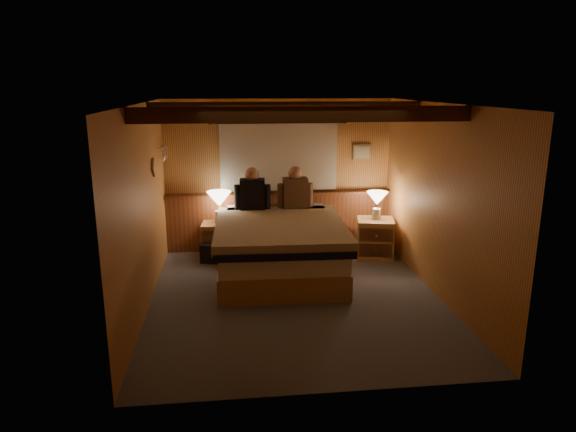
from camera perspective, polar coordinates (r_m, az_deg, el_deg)
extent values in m
plane|color=#4C505B|center=(6.58, 0.81, -8.98)|extent=(4.20, 4.20, 0.00)
plane|color=#D88F51|center=(6.04, 0.89, 12.39)|extent=(4.20, 4.20, 0.00)
plane|color=#D4944C|center=(8.25, -1.06, 4.56)|extent=(3.60, 0.00, 3.60)
plane|color=#D4944C|center=(6.23, -15.79, 0.76)|extent=(0.00, 4.20, 4.20)
plane|color=#D4944C|center=(6.68, 16.36, 1.60)|extent=(0.00, 4.20, 4.20)
plane|color=#D4944C|center=(4.21, 4.59, -5.26)|extent=(3.60, 0.00, 3.60)
cube|color=brown|center=(8.35, -1.00, -0.59)|extent=(3.60, 0.12, 0.90)
cube|color=brown|center=(8.18, -0.97, 2.48)|extent=(3.60, 0.22, 0.04)
cylinder|color=#462611|center=(8.07, -1.04, 10.42)|extent=(2.10, 0.05, 0.05)
sphere|color=#462611|center=(8.03, -8.63, 10.24)|extent=(0.08, 0.08, 0.08)
sphere|color=#462611|center=(8.24, 6.38, 10.42)|extent=(0.08, 0.08, 0.08)
cube|color=beige|center=(8.13, -1.02, 6.55)|extent=(1.85, 0.08, 1.05)
cube|color=#462611|center=(5.45, 1.73, 11.22)|extent=(3.60, 0.15, 0.16)
cube|color=#462611|center=(6.94, -0.11, 11.91)|extent=(3.60, 0.15, 0.16)
cylinder|color=silver|center=(7.69, -13.83, 7.57)|extent=(0.03, 0.55, 0.03)
torus|color=silver|center=(7.56, -13.68, 6.54)|extent=(0.01, 0.21, 0.21)
torus|color=silver|center=(7.78, -13.48, 6.77)|extent=(0.01, 0.21, 0.21)
cube|color=tan|center=(8.41, 8.20, 7.02)|extent=(0.30, 0.03, 0.25)
cube|color=beige|center=(8.40, 8.22, 7.01)|extent=(0.24, 0.01, 0.19)
cube|color=#B4854D|center=(7.32, -0.96, -5.12)|extent=(1.72, 2.26, 0.33)
cube|color=white|center=(7.23, -0.96, -2.89)|extent=(1.68, 2.22, 0.26)
cube|color=black|center=(6.91, -0.81, -2.26)|extent=(1.77, 1.82, 0.09)
cube|color=#CF958E|center=(7.03, -0.90, -1.33)|extent=(1.82, 2.04, 0.13)
cube|color=white|center=(7.98, -4.40, 0.39)|extent=(0.67, 0.40, 0.18)
cube|color=white|center=(8.03, 1.59, 0.51)|extent=(0.67, 0.40, 0.18)
cube|color=#B4854D|center=(8.10, -7.78, -2.57)|extent=(0.52, 0.47, 0.53)
cube|color=brown|center=(7.88, -7.97, -2.28)|extent=(0.43, 0.06, 0.18)
cube|color=brown|center=(7.94, -7.91, -3.73)|extent=(0.43, 0.06, 0.18)
cylinder|color=silver|center=(7.88, -7.97, -2.28)|extent=(0.03, 0.03, 0.03)
cylinder|color=silver|center=(7.94, -7.91, -3.73)|extent=(0.03, 0.03, 0.03)
cube|color=#B4854D|center=(8.07, 9.62, -2.44)|extent=(0.64, 0.60, 0.60)
cube|color=brown|center=(7.81, 9.78, -2.10)|extent=(0.49, 0.12, 0.21)
cube|color=brown|center=(7.88, 9.71, -3.78)|extent=(0.49, 0.12, 0.21)
cylinder|color=silver|center=(7.81, 9.78, -2.10)|extent=(0.04, 0.04, 0.03)
cylinder|color=silver|center=(7.88, 9.71, -3.78)|extent=(0.04, 0.04, 0.03)
cylinder|color=silver|center=(8.04, -7.60, -0.06)|extent=(0.15, 0.15, 0.19)
cylinder|color=silver|center=(8.01, -7.63, 0.81)|extent=(0.03, 0.03, 0.10)
cone|color=#FFE9C6|center=(7.97, -7.67, 1.90)|extent=(0.38, 0.38, 0.23)
cylinder|color=silver|center=(8.00, 9.81, 0.25)|extent=(0.13, 0.13, 0.16)
cylinder|color=silver|center=(7.98, 9.84, 1.01)|extent=(0.02, 0.02, 0.09)
cone|color=#FFE9C6|center=(7.95, 9.89, 1.96)|extent=(0.33, 0.33, 0.20)
cube|color=black|center=(7.79, -3.97, 2.33)|extent=(0.39, 0.24, 0.49)
cylinder|color=black|center=(7.81, -5.56, 2.02)|extent=(0.12, 0.12, 0.39)
cylinder|color=black|center=(7.80, -2.37, 2.07)|extent=(0.12, 0.12, 0.39)
sphere|color=tan|center=(7.73, -4.01, 4.62)|extent=(0.22, 0.22, 0.22)
cube|color=#513520|center=(7.89, 0.80, 2.51)|extent=(0.38, 0.23, 0.49)
cylinder|color=#513520|center=(7.87, -0.76, 2.18)|extent=(0.12, 0.12, 0.39)
cylinder|color=#513520|center=(7.94, 2.34, 2.28)|extent=(0.12, 0.12, 0.39)
sphere|color=tan|center=(7.83, 0.81, 4.76)|extent=(0.22, 0.22, 0.22)
cube|color=black|center=(7.86, -7.80, -4.03)|extent=(0.54, 0.40, 0.29)
cylinder|color=black|center=(7.81, -7.84, -2.89)|extent=(0.15, 0.30, 0.08)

